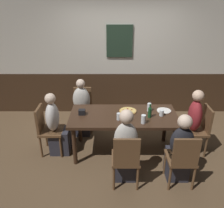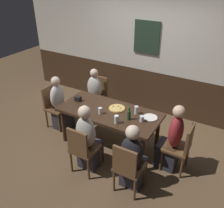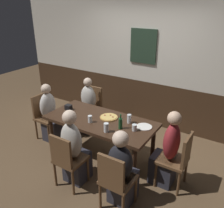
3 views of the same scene
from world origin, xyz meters
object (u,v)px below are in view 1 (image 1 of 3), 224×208
object	(u,v)px
chair_mid_near	(125,158)
condiment_caddy	(81,112)
plate_white_large	(163,111)
chair_head_east	(199,127)
person_head_west	(56,129)
tumbler_short	(142,120)
dining_table	(123,119)
chair_right_near	(182,158)
person_mid_near	(124,150)
chair_head_west	(46,128)
tumbler_water	(118,117)
beer_bottle_green	(149,112)
pint_glass_stout	(148,108)
pint_glass_pale	(161,113)
person_right_near	(178,152)
person_head_east	(189,127)
chair_left_far	(82,107)
person_left_far	(81,111)
pizza	(127,111)

from	to	relation	value
chair_mid_near	condiment_caddy	size ratio (longest dim) A/B	8.00
plate_white_large	chair_head_east	bearing A→B (deg)	-14.04
person_head_west	tumbler_short	distance (m)	1.52
dining_table	chair_right_near	bearing A→B (deg)	-46.30
person_mid_near	person_head_west	size ratio (longest dim) A/B	1.05
chair_head_west	tumbler_short	size ratio (longest dim) A/B	6.16
chair_mid_near	tumbler_water	size ratio (longest dim) A/B	7.62
person_mid_near	beer_bottle_green	distance (m)	0.80
chair_right_near	tumbler_short	size ratio (longest dim) A/B	6.16
chair_right_near	pint_glass_stout	bearing A→B (deg)	109.45
plate_white_large	pint_glass_stout	bearing A→B (deg)	179.97
pint_glass_pale	beer_bottle_green	world-z (taller)	beer_bottle_green
person_head_west	chair_head_west	bearing A→B (deg)	180.00
person_mid_near	plate_white_large	world-z (taller)	person_mid_near
dining_table	person_right_near	world-z (taller)	person_right_near
chair_head_east	person_right_near	size ratio (longest dim) A/B	0.79
person_head_east	person_right_near	xyz separation A→B (m)	(-0.36, -0.67, -0.03)
chair_left_far	person_left_far	xyz separation A→B (m)	(-0.00, -0.16, -0.03)
person_head_west	tumbler_short	size ratio (longest dim) A/B	7.93
pint_glass_stout	person_head_east	bearing A→B (deg)	-12.12
person_left_far	person_head_east	size ratio (longest dim) A/B	0.95
person_head_east	tumbler_short	distance (m)	0.96
chair_right_near	tumbler_short	bearing A→B (deg)	131.89
tumbler_short	person_head_east	bearing A→B (deg)	17.81
person_head_east	person_right_near	distance (m)	0.76
chair_head_west	tumbler_water	bearing A→B (deg)	-7.45
chair_mid_near	plate_white_large	world-z (taller)	chair_mid_near
person_left_far	condiment_caddy	xyz separation A→B (m)	(0.09, -0.65, 0.32)
person_right_near	pint_glass_pale	size ratio (longest dim) A/B	11.00
person_head_east	plate_white_large	xyz separation A→B (m)	(-0.45, 0.15, 0.24)
chair_head_east	person_head_west	bearing A→B (deg)	180.00
dining_table	chair_mid_near	bearing A→B (deg)	-90.00
chair_mid_near	chair_right_near	world-z (taller)	same
dining_table	tumbler_short	size ratio (longest dim) A/B	12.70
chair_head_east	chair_mid_near	bearing A→B (deg)	-147.73
condiment_caddy	person_head_east	bearing A→B (deg)	-0.61
chair_mid_near	person_mid_near	xyz separation A→B (m)	(0.00, 0.16, 0.01)
dining_table	person_left_far	distance (m)	1.06
person_head_west	person_right_near	world-z (taller)	person_head_west
pizza	tumbler_short	distance (m)	0.47
chair_head_west	person_head_east	distance (m)	2.49
chair_left_far	person_right_near	world-z (taller)	person_right_near
chair_mid_near	beer_bottle_green	bearing A→B (deg)	60.67
chair_head_east	chair_head_west	world-z (taller)	same
chair_mid_near	pizza	xyz separation A→B (m)	(0.08, 0.97, 0.26)
chair_head_west	beer_bottle_green	bearing A→B (deg)	-2.61
pint_glass_stout	condiment_caddy	bearing A→B (deg)	-173.41
chair_head_west	tumbler_short	distance (m)	1.67
chair_head_west	pint_glass_stout	world-z (taller)	pint_glass_stout
chair_head_east	tumbler_short	xyz separation A→B (m)	(-1.03, -0.28, 0.30)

